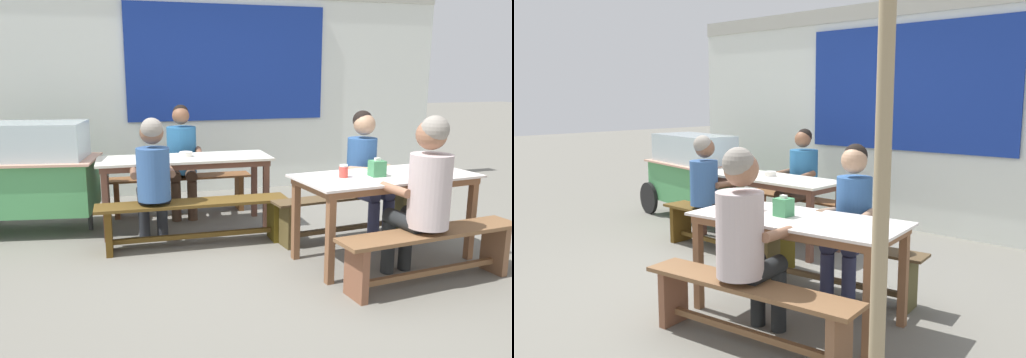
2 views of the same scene
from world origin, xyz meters
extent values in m
plane|color=slate|center=(0.00, 0.00, 0.00)|extent=(40.00, 40.00, 0.00)
cube|color=silver|center=(0.00, 2.78, 1.31)|extent=(6.75, 0.12, 2.63)
cube|color=navy|center=(0.21, 2.69, 1.76)|extent=(2.72, 0.03, 1.53)
cube|color=#B3B3A7|center=(0.00, 2.80, 2.73)|extent=(6.75, 0.20, 0.20)
cube|color=white|center=(-0.62, 1.09, 0.76)|extent=(1.81, 0.65, 0.03)
cube|color=brown|center=(-0.62, 1.09, 0.72)|extent=(1.72, 0.59, 0.06)
cube|color=brown|center=(0.20, 1.32, 0.34)|extent=(0.06, 0.06, 0.69)
cube|color=brown|center=(0.19, 0.82, 0.34)|extent=(0.06, 0.06, 0.69)
cube|color=brown|center=(-1.44, 1.35, 0.34)|extent=(0.06, 0.06, 0.69)
cube|color=brown|center=(-1.45, 0.85, 0.34)|extent=(0.06, 0.06, 0.69)
cube|color=white|center=(0.93, -0.32, 0.76)|extent=(1.67, 0.89, 0.02)
cube|color=brown|center=(0.93, -0.32, 0.72)|extent=(1.58, 0.82, 0.06)
cube|color=brown|center=(1.61, 0.06, 0.35)|extent=(0.07, 0.07, 0.69)
cube|color=brown|center=(1.68, -0.53, 0.35)|extent=(0.07, 0.07, 0.69)
cube|color=brown|center=(0.18, -0.11, 0.35)|extent=(0.07, 0.07, 0.69)
cube|color=brown|center=(0.25, -0.70, 0.35)|extent=(0.07, 0.07, 0.69)
cube|color=brown|center=(-0.61, 1.70, 0.43)|extent=(1.69, 0.32, 0.02)
cube|color=brown|center=(0.11, 1.69, 0.21)|extent=(0.06, 0.25, 0.42)
cube|color=brown|center=(-1.34, 1.71, 0.21)|extent=(0.06, 0.25, 0.42)
cube|color=brown|center=(-0.61, 1.70, 0.10)|extent=(1.41, 0.07, 0.04)
cube|color=brown|center=(-0.63, 0.47, 0.43)|extent=(1.82, 0.34, 0.03)
cube|color=#534310|center=(0.16, 0.46, 0.21)|extent=(0.06, 0.26, 0.42)
cube|color=#543911|center=(-1.42, 0.49, 0.21)|extent=(0.06, 0.26, 0.42)
cube|color=brown|center=(-0.63, 0.47, 0.10)|extent=(1.54, 0.07, 0.04)
cube|color=brown|center=(0.86, 0.29, 0.43)|extent=(1.57, 0.43, 0.02)
cube|color=#4D4626|center=(1.51, 0.37, 0.21)|extent=(0.08, 0.21, 0.42)
cube|color=brown|center=(0.21, 0.21, 0.21)|extent=(0.08, 0.21, 0.42)
cube|color=brown|center=(0.86, 0.29, 0.11)|extent=(1.27, 0.19, 0.04)
cube|color=brown|center=(1.00, -0.93, 0.43)|extent=(1.62, 0.47, 0.03)
cube|color=brown|center=(1.68, -0.85, 0.21)|extent=(0.09, 0.25, 0.41)
cube|color=brown|center=(0.33, -1.01, 0.21)|extent=(0.09, 0.25, 0.41)
cube|color=brown|center=(1.00, -0.93, 0.10)|extent=(1.31, 0.20, 0.04)
cube|color=#4B9B59|center=(-2.23, 1.39, 0.49)|extent=(1.46, 0.90, 0.52)
cube|color=silver|center=(-2.23, 1.39, 0.95)|extent=(1.31, 0.81, 0.40)
cube|color=tan|center=(-2.23, 1.39, 0.76)|extent=(1.55, 0.99, 0.02)
cylinder|color=black|center=(-2.80, 1.86, 0.23)|extent=(0.45, 0.12, 0.45)
cylinder|color=black|center=(-2.92, 1.12, 0.23)|extent=(0.45, 0.12, 0.45)
cylinder|color=#333333|center=(-1.62, 1.29, 0.11)|extent=(0.05, 0.05, 0.23)
cylinder|color=#3F3F3F|center=(-1.38, 1.26, 0.65)|extent=(0.14, 0.69, 0.04)
cylinder|color=#2F3353|center=(1.00, -0.02, 0.22)|extent=(0.11, 0.11, 0.44)
cylinder|color=#2F3353|center=(1.18, 0.02, 0.22)|extent=(0.11, 0.11, 0.44)
cylinder|color=#2F3353|center=(0.97, 0.14, 0.49)|extent=(0.20, 0.37, 0.13)
cylinder|color=#2F3353|center=(1.14, 0.17, 0.49)|extent=(0.20, 0.37, 0.13)
cylinder|color=#2E5691|center=(1.02, 0.31, 0.75)|extent=(0.29, 0.29, 0.53)
sphere|color=tan|center=(1.03, 0.29, 1.15)|extent=(0.21, 0.21, 0.21)
sphere|color=black|center=(1.02, 0.32, 1.18)|extent=(0.19, 0.19, 0.19)
cylinder|color=tan|center=(0.90, 0.10, 0.73)|extent=(0.13, 0.31, 0.10)
cylinder|color=tan|center=(1.22, 0.17, 0.73)|extent=(0.13, 0.31, 0.08)
cylinder|color=#26292F|center=(-0.90, 0.85, 0.22)|extent=(0.11, 0.11, 0.44)
cylinder|color=#26292F|center=(-1.08, 0.85, 0.22)|extent=(0.11, 0.11, 0.44)
cylinder|color=#26292F|center=(-0.91, 0.66, 0.49)|extent=(0.14, 0.41, 0.13)
cylinder|color=#26292F|center=(-1.09, 0.66, 0.49)|extent=(0.14, 0.41, 0.13)
cylinder|color=#345992|center=(-1.00, 0.48, 0.73)|extent=(0.30, 0.30, 0.49)
sphere|color=brown|center=(-1.00, 0.50, 1.11)|extent=(0.22, 0.22, 0.22)
sphere|color=gray|center=(-1.00, 0.47, 1.15)|extent=(0.20, 0.20, 0.20)
cylinder|color=brown|center=(-0.82, 0.66, 0.71)|extent=(0.07, 0.30, 0.07)
cylinder|color=brown|center=(-1.17, 0.66, 0.71)|extent=(0.07, 0.30, 0.07)
cylinder|color=#4D3729|center=(-0.70, 1.38, 0.22)|extent=(0.11, 0.11, 0.44)
cylinder|color=#4D3729|center=(-0.52, 1.36, 0.22)|extent=(0.11, 0.11, 0.44)
cylinder|color=#4D3729|center=(-0.68, 1.54, 0.49)|extent=(0.16, 0.38, 0.13)
cylinder|color=#4D3729|center=(-0.50, 1.53, 0.49)|extent=(0.16, 0.38, 0.13)
cylinder|color=#286399|center=(-0.58, 1.70, 0.75)|extent=(0.34, 0.34, 0.54)
sphere|color=brown|center=(-0.58, 1.68, 1.15)|extent=(0.20, 0.20, 0.20)
sphere|color=black|center=(-0.58, 1.71, 1.19)|extent=(0.18, 0.18, 0.18)
cylinder|color=brown|center=(-0.78, 1.54, 0.74)|extent=(0.10, 0.31, 0.09)
cylinder|color=brown|center=(-0.40, 1.50, 0.74)|extent=(0.10, 0.31, 0.11)
cylinder|color=black|center=(0.99, -0.59, 0.22)|extent=(0.11, 0.11, 0.44)
cylinder|color=black|center=(0.81, -0.62, 0.22)|extent=(0.11, 0.11, 0.44)
cylinder|color=black|center=(1.01, -0.76, 0.49)|extent=(0.18, 0.38, 0.13)
cylinder|color=black|center=(0.84, -0.78, 0.49)|extent=(0.18, 0.38, 0.13)
cylinder|color=#C1AFAF|center=(0.95, -0.93, 0.77)|extent=(0.32, 0.32, 0.56)
sphere|color=#98664B|center=(0.95, -0.91, 1.19)|extent=(0.23, 0.23, 0.23)
sphere|color=gray|center=(0.95, -0.94, 1.23)|extent=(0.21, 0.21, 0.21)
cylinder|color=#98664B|center=(1.10, -0.73, 0.75)|extent=(0.11, 0.31, 0.09)
cylinder|color=#98664B|center=(0.75, -0.78, 0.75)|extent=(0.11, 0.31, 0.07)
cube|color=#3D8553|center=(0.83, -0.35, 0.84)|extent=(0.12, 0.11, 0.14)
cube|color=white|center=(0.83, -0.35, 0.92)|extent=(0.05, 0.03, 0.02)
cylinder|color=#D8463D|center=(0.53, -0.31, 0.82)|extent=(0.08, 0.08, 0.09)
cylinder|color=white|center=(0.53, -0.31, 0.87)|extent=(0.07, 0.07, 0.02)
cylinder|color=silver|center=(-0.61, 1.12, 0.80)|extent=(0.14, 0.14, 0.05)
cylinder|color=#9D8966|center=(1.96, -0.91, 1.13)|extent=(0.09, 0.09, 2.25)
camera|label=1|loc=(-1.32, -4.16, 1.65)|focal=35.48mm
camera|label=2|loc=(3.32, -3.33, 1.65)|focal=37.38mm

